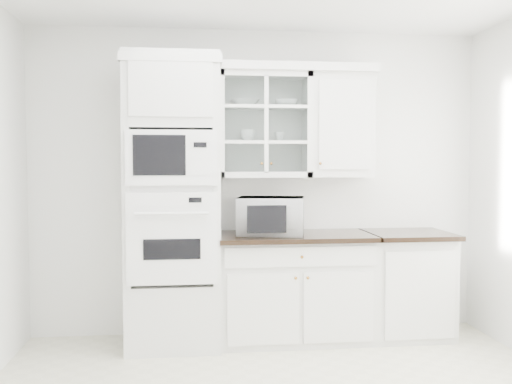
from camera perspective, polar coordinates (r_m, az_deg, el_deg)
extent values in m
cube|color=white|center=(5.12, 0.22, 0.98)|extent=(4.00, 0.02, 2.70)
cube|color=silver|center=(4.78, -8.30, -1.00)|extent=(0.76, 0.65, 2.40)
cube|color=white|center=(4.47, -8.40, -4.64)|extent=(0.70, 0.03, 0.72)
cube|color=black|center=(4.46, -8.39, -5.69)|extent=(0.44, 0.01, 0.16)
cube|color=white|center=(4.43, -8.46, 3.40)|extent=(0.70, 0.03, 0.43)
cube|color=black|center=(4.41, -9.64, 3.65)|extent=(0.40, 0.01, 0.31)
cube|color=silver|center=(4.99, 3.86, -9.63)|extent=(1.30, 0.60, 0.88)
cube|color=black|center=(4.88, 3.96, -4.44)|extent=(1.32, 0.67, 0.04)
cube|color=silver|center=(5.26, 14.77, -9.06)|extent=(0.70, 0.60, 0.88)
cube|color=black|center=(5.15, 14.99, -4.13)|extent=(0.72, 0.67, 0.04)
cube|color=silver|center=(4.97, 0.78, 6.69)|extent=(0.80, 0.33, 0.90)
cube|color=silver|center=(4.96, 0.78, 4.96)|extent=(0.74, 0.29, 0.02)
cube|color=silver|center=(4.98, 0.79, 8.41)|extent=(0.74, 0.29, 0.02)
cube|color=silver|center=(5.10, 8.37, 6.56)|extent=(0.55, 0.33, 0.90)
cube|color=silver|center=(4.99, -0.40, 12.28)|extent=(2.14, 0.38, 0.07)
imported|color=white|center=(4.82, 1.51, -2.39)|extent=(0.63, 0.56, 0.32)
imported|color=white|center=(4.98, -1.11, 8.88)|extent=(0.25, 0.25, 0.06)
imported|color=white|center=(5.02, 3.06, 8.84)|extent=(0.21, 0.21, 0.06)
imported|color=white|center=(4.96, -0.84, 5.66)|extent=(0.14, 0.14, 0.10)
imported|color=white|center=(4.99, 2.38, 5.55)|extent=(0.09, 0.09, 0.08)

